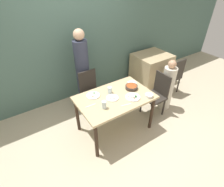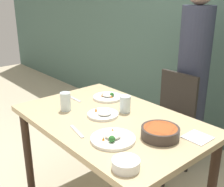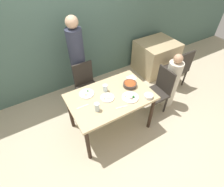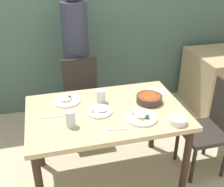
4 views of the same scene
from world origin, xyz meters
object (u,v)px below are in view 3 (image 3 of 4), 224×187
(person_adult, at_px, (78,63))
(person_child, at_px, (171,83))
(chair_child_spot, at_px, (159,90))
(plate_rice_adult, at_px, (87,93))
(bowl_curry, at_px, (130,84))
(glass_water_tall, at_px, (97,107))
(chair_adult_spot, at_px, (87,85))

(person_adult, xyz_separation_m, person_child, (1.38, -1.14, -0.27))
(chair_child_spot, distance_m, plate_rice_adult, 1.36)
(chair_child_spot, distance_m, person_child, 0.30)
(bowl_curry, bearing_deg, glass_water_tall, -164.36)
(chair_child_spot, xyz_separation_m, person_child, (0.30, 0.00, 0.04))
(bowl_curry, bearing_deg, plate_rice_adult, 164.97)
(person_adult, relative_size, bowl_curry, 7.58)
(glass_water_tall, bearing_deg, bowl_curry, 15.64)
(person_child, bearing_deg, chair_child_spot, 180.00)
(chair_child_spot, relative_size, person_child, 0.79)
(chair_child_spot, distance_m, bowl_curry, 0.68)
(chair_adult_spot, bearing_deg, glass_water_tall, -103.44)
(person_adult, relative_size, person_child, 1.47)
(person_child, xyz_separation_m, bowl_curry, (-0.90, 0.11, 0.28))
(chair_child_spot, bearing_deg, chair_adult_spot, -127.37)
(chair_child_spot, xyz_separation_m, glass_water_tall, (-1.30, -0.09, 0.35))
(person_adult, xyz_separation_m, glass_water_tall, (-0.22, -1.23, 0.04))
(plate_rice_adult, height_order, glass_water_tall, glass_water_tall)
(bowl_curry, bearing_deg, person_adult, 115.23)
(chair_adult_spot, xyz_separation_m, bowl_curry, (0.49, -0.72, 0.32))
(bowl_curry, distance_m, glass_water_tall, 0.73)
(person_adult, distance_m, person_child, 1.81)
(person_child, height_order, glass_water_tall, person_child)
(chair_child_spot, relative_size, bowl_curry, 4.09)
(chair_adult_spot, distance_m, person_adult, 0.44)
(person_adult, bearing_deg, plate_rice_adult, -103.98)
(person_adult, height_order, plate_rice_adult, person_adult)
(person_child, bearing_deg, bowl_curry, 173.09)
(chair_child_spot, distance_m, person_adult, 1.60)
(chair_child_spot, height_order, glass_water_tall, chair_child_spot)
(person_child, height_order, bowl_curry, person_child)
(chair_adult_spot, bearing_deg, plate_rice_adult, -111.57)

